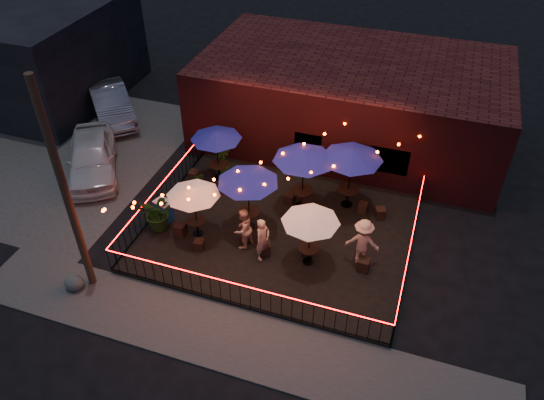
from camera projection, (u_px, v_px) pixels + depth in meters
The scene contains 39 objects.
ground at pixel (261, 268), 19.36m from camera, with size 110.00×110.00×0.00m, color black.
patio at pixel (278, 232), 20.78m from camera, with size 10.00×8.00×0.15m, color black.
sidewalk at pixel (227, 337), 16.94m from camera, with size 18.00×2.50×0.05m, color #3F3D3A.
parking_lot at pixel (54, 151), 25.33m from camera, with size 11.00×12.00×0.02m, color #3F3D3A.
brick_building at pixel (351, 100), 25.22m from camera, with size 14.00×8.00×4.00m.
background_building at pixel (7, 46), 28.97m from camera, with size 12.00×9.00×5.00m, color black.
utility_pole at pixel (66, 194), 16.29m from camera, with size 0.26×0.26×8.00m, color #3D2C19.
fence_front at pixel (240, 295), 17.46m from camera, with size 10.00×0.04×1.04m.
fence_left at pixel (163, 194), 21.68m from camera, with size 0.04×8.00×1.04m.
fence_right at pixel (409, 250), 19.15m from camera, with size 0.04×8.00×1.04m.
festoon_lights at pixel (250, 181), 19.29m from camera, with size 10.02×8.72×1.32m.
cafe_table_0 at pixel (193, 192), 19.31m from camera, with size 2.51×2.51×2.23m.
cafe_table_1 at pixel (216, 136), 22.05m from camera, with size 2.81×2.81×2.40m.
cafe_table_2 at pixel (248, 179), 19.42m from camera, with size 2.42×2.42×2.58m.
cafe_table_3 at pixel (304, 156), 20.36m from camera, with size 3.15×3.15×2.70m.
cafe_table_4 at pixel (311, 219), 18.09m from camera, with size 2.41×2.41×2.28m.
cafe_table_5 at pixel (352, 155), 20.43m from camera, with size 2.80×2.80×2.70m.
bistro_chair_0 at pixel (180, 230), 20.41m from camera, with size 0.40×0.40×0.48m, color black.
bistro_chair_1 at pixel (199, 245), 19.79m from camera, with size 0.35×0.35×0.42m, color black.
bistro_chair_2 at pixel (194, 176), 23.13m from camera, with size 0.42×0.42×0.49m, color black.
bistro_chair_3 at pixel (225, 188), 22.53m from camera, with size 0.35×0.35×0.41m, color black.
bistro_chair_4 at pixel (244, 237), 20.12m from camera, with size 0.34×0.34×0.41m, color black.
bistro_chair_5 at pixel (265, 248), 19.59m from camera, with size 0.41×0.41×0.49m, color black.
bistro_chair_6 at pixel (290, 199), 21.91m from camera, with size 0.39×0.39×0.46m, color black.
bistro_chair_7 at pixel (306, 199), 21.88m from camera, with size 0.43×0.43×0.51m, color black.
bistro_chair_8 at pixel (307, 248), 19.60m from camera, with size 0.42×0.42×0.50m, color black.
bistro_chair_9 at pixel (363, 265), 18.94m from camera, with size 0.41×0.41×0.49m, color black.
bistro_chair_10 at pixel (363, 208), 21.47m from camera, with size 0.37×0.37×0.43m, color black.
bistro_chair_11 at pixel (380, 213), 21.20m from camera, with size 0.38×0.38×0.45m, color black.
patron_a at pixel (263, 239), 19.03m from camera, with size 0.64×0.42×1.76m, color tan.
patron_b at pixel (243, 229), 19.51m from camera, with size 0.83×0.65×1.72m, color #DBAE92.
patron_c at pixel (363, 242), 18.83m from camera, with size 1.23×0.70×1.90m, color tan.
potted_shrub_a at pixel (159, 213), 20.37m from camera, with size 1.37×1.19×1.52m, color #13370E.
potted_shrub_b at pixel (197, 185), 22.00m from camera, with size 0.69×0.56×1.26m, color #1D3B11.
potted_shrub_c at pixel (222, 161), 23.25m from camera, with size 0.77×0.77×1.37m, color #15400F.
cooler at pixel (164, 210), 20.97m from camera, with size 0.80×0.67×0.90m.
boulder at pixel (74, 283), 18.38m from camera, with size 0.80×0.68×0.62m, color #3F3F3B.
car_white at pixel (92, 157), 23.48m from camera, with size 2.01×5.00×1.70m, color silver.
car_silver at pixel (111, 103), 27.34m from camera, with size 1.78×5.09×1.68m, color #A3A4AB.
Camera 1 is at (4.76, -12.67, 14.06)m, focal length 35.00 mm.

